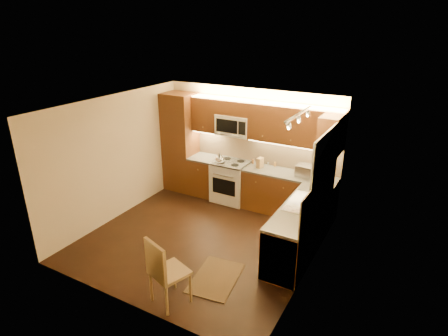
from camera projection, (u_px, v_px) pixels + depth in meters
The scene contains 37 objects.
floor at pixel (203, 238), 6.99m from camera, with size 4.00×4.00×0.01m, color black.
ceiling at pixel (200, 106), 6.07m from camera, with size 4.00×4.00×0.01m, color beige.
wall_back at pixel (250, 146), 8.16m from camera, with size 4.00×0.01×2.50m, color beige.
wall_front at pixel (120, 228), 4.91m from camera, with size 4.00×0.01×2.50m, color beige.
wall_left at pixel (117, 158), 7.44m from camera, with size 0.01×4.00×2.50m, color beige.
wall_right at pixel (313, 201), 5.63m from camera, with size 0.01×4.00×2.50m, color beige.
pantry at pixel (181, 142), 8.70m from camera, with size 0.70×0.60×2.30m, color #4D2810.
base_cab_back_left at pixel (205, 176), 8.66m from camera, with size 0.62×0.60×0.86m, color #4D2810.
counter_back_left at pixel (205, 158), 8.50m from camera, with size 0.62×0.60×0.04m, color #3D3A37.
base_cab_back_right at pixel (288, 195), 7.74m from camera, with size 1.92×0.60×0.86m, color #4D2810.
counter_back_right at pixel (290, 175), 7.58m from camera, with size 1.92×0.60×0.04m, color #3D3A37.
base_cab_right at pixel (299, 231), 6.39m from camera, with size 0.60×2.00×0.86m, color #4D2810.
counter_right at pixel (301, 208), 6.22m from camera, with size 0.60×2.00×0.04m, color #3D3A37.
dishwasher at pixel (284, 252), 5.82m from camera, with size 0.58×0.60×0.84m, color silver.
backsplash_back at pixel (265, 150), 8.01m from camera, with size 3.30×0.02×0.60m, color tan.
backsplash_right at pixel (320, 194), 5.97m from camera, with size 0.02×2.00×0.60m, color tan.
upper_cab_back_left at pixel (207, 114), 8.23m from camera, with size 0.62×0.35×0.75m, color #4D2810.
upper_cab_back_right at pixel (295, 126), 7.32m from camera, with size 1.92×0.35×0.75m, color #4D2810.
upper_cab_bridge at pixel (235, 107), 7.84m from camera, with size 0.76×0.35×0.31m, color #4D2810.
upper_cab_right_corner at pixel (330, 137), 6.61m from camera, with size 0.35×0.50×0.75m, color #4D2810.
stove at pixel (231, 181), 8.32m from camera, with size 0.76×0.65×0.92m, color silver, non-canonical shape.
microwave at pixel (234, 125), 7.97m from camera, with size 0.76×0.38×0.44m, color silver, non-canonical shape.
window_frame at pixel (324, 168), 5.95m from camera, with size 0.03×1.44×1.24m, color silver.
window_blinds at pixel (323, 168), 5.96m from camera, with size 0.02×1.36×1.16m, color silver.
sink at pixel (304, 199), 6.31m from camera, with size 0.52×0.86×0.15m, color silver, non-canonical shape.
faucet at pixel (315, 198), 6.20m from camera, with size 0.20×0.04×0.30m, color silver, non-canonical shape.
track_light_bar at pixel (299, 114), 5.71m from camera, with size 0.04×1.20×0.03m, color silver.
kettle at pixel (220, 158), 8.03m from camera, with size 0.20×0.20×0.24m, color silver, non-canonical shape.
toaster_oven at pixel (306, 171), 7.40m from camera, with size 0.39×0.29×0.23m, color silver.
knife_block at pixel (260, 163), 7.85m from camera, with size 0.10×0.16×0.22m, color olive.
spice_jar_a at pixel (268, 164), 7.98m from camera, with size 0.04×0.04×0.09m, color silver.
spice_jar_b at pixel (253, 161), 8.09m from camera, with size 0.05×0.05×0.10m, color brown.
spice_jar_c at pixel (254, 160), 8.16m from camera, with size 0.05×0.05×0.10m, color silver.
spice_jar_d at pixel (275, 164), 7.94m from camera, with size 0.05×0.05×0.09m, color olive.
soap_bottle at pixel (324, 193), 6.52m from camera, with size 0.08×0.08×0.17m, color silver.
rug at pixel (216, 278), 5.89m from camera, with size 0.66×0.99×0.01m, color black.
dining_chair at pixel (170, 270), 5.23m from camera, with size 0.47×0.47×1.06m, color olive, non-canonical shape.
Camera 1 is at (3.28, -5.07, 3.79)m, focal length 29.91 mm.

